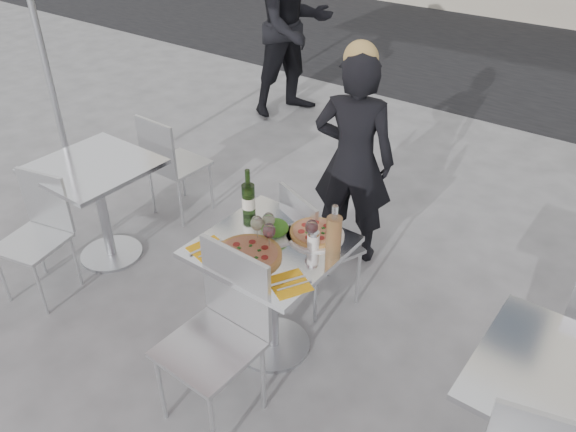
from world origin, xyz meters
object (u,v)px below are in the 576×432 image
Objects in this scene: napkin_right at (289,284)px; pizza_far at (315,233)px; salad_plate at (275,229)px; sugar_shaker at (313,241)px; side_table_left at (99,192)px; wineglass_white_a at (257,224)px; side_table_right at (557,414)px; pizza_near at (248,255)px; wineglass_white_b at (269,221)px; wineglass_red_b at (312,228)px; pedestrian_a at (294,26)px; chair_near at (222,325)px; napkin_left at (209,249)px; side_chair_lnear at (39,226)px; side_chair_lfar at (169,159)px; carafe at (334,235)px; chair_far at (312,240)px; wineglass_red_a at (269,232)px; woman_diner at (354,161)px; main_table at (272,276)px; wine_bottle at (248,199)px.

pizza_far is at bearing 136.72° from napkin_right.
salad_plate is 0.24m from sugar_shaker.
napkin_right is (1.77, -0.20, 0.21)m from side_table_left.
wineglass_white_a reaches higher than side_table_left.
napkin_right is (-1.23, -0.20, 0.21)m from side_table_right.
pizza_near is 0.22m from wineglass_white_b.
wineglass_red_b reaches higher than side_table_right.
pedestrian_a is at bearing 100.33° from side_table_left.
chair_near is 3.84× the size of napkin_right.
side_chair_lnear is at bearing -157.20° from napkin_left.
side_chair_lfar is 2.95× the size of carafe.
chair_far is 0.47m from salad_plate.
side_table_right is 1.55m from pizza_near.
wineglass_red_a is (-0.29, -0.16, -0.01)m from carafe.
side_chair_lnear is (-3.04, -0.44, -0.05)m from side_table_right.
pizza_near is 1.62× the size of napkin_left.
wineglass_red_b is (0.25, 0.14, 0.00)m from wineglass_white_a.
pizza_far is 2.94× the size of sugar_shaker.
carafe is at bearing 4.00° from side_table_left.
pizza_near is at bearing -2.19° from side_chair_lnear.
pedestrian_a is 3.55m from pizza_far.
salad_plate reaches higher than pizza_near.
wineglass_white_a reaches higher than sugar_shaker.
napkin_left is at bearing 142.26° from chair_near.
pedestrian_a is 3.71m from carafe.
pizza_far is at bearing 64.47° from pizza_near.
pedestrian_a reaches higher than pizza_far.
woman_diner is 1.34m from napkin_right.
napkin_right is at bearing -36.49° from main_table.
wine_bottle reaches higher than chair_far.
wineglass_white_b is (0.03, 0.06, 0.00)m from wineglass_white_a.
pedestrian_a reaches higher than wine_bottle.
side_table_left is 2.38× the size of pizza_far.
wineglass_white_b is at bearing -100.58° from salad_plate.
wineglass_white_a is (1.46, 0.42, 0.37)m from side_chair_lnear.
side_chair_lfar is 0.57× the size of woman_diner.
chair_near is at bearing -80.77° from salad_plate.
wineglass_white_a is at bearing -39.77° from wine_bottle.
chair_near is 0.63× the size of woman_diner.
pedestrian_a is at bearing 85.27° from side_chair_lnear.
salad_plate is 0.76× the size of carafe.
wineglass_red_b reaches higher than side_chair_lnear.
chair_near reaches higher than side_chair_lfar.
side_table_right is at bearing -3.08° from salad_plate.
chair_far is at bearing 17.91° from side_chair_lnear.
side_chair_lnear reaches higher than side_table_right.
side_table_right is 3.41× the size of salad_plate.
wineglass_red_a is (2.06, -3.03, -0.08)m from pedestrian_a.
sugar_shaker is (0.20, 0.10, 0.26)m from main_table.
pizza_far is 0.43m from napkin_right.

